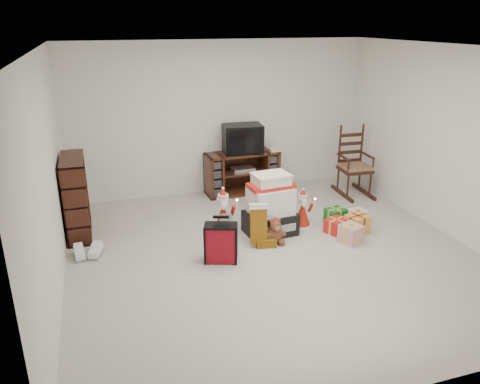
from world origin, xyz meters
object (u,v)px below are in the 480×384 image
(rocking_chair, at_px, (353,170))
(bookshelf, at_px, (76,198))
(red_suitcase, at_px, (221,243))
(gift_pile, at_px, (270,208))
(tv_stand, at_px, (242,173))
(teddy_bear, at_px, (275,233))
(crt_television, at_px, (243,139))
(sneaker_pair, at_px, (88,253))
(mrs_claus_figurine, at_px, (223,216))
(santa_figurine, at_px, (302,212))
(gift_cluster, at_px, (346,222))

(rocking_chair, bearing_deg, bookshelf, -172.85)
(red_suitcase, bearing_deg, gift_pile, 52.98)
(bookshelf, distance_m, rocking_chair, 4.42)
(tv_stand, relative_size, teddy_bear, 3.64)
(tv_stand, bearing_deg, teddy_bear, -97.83)
(crt_television, bearing_deg, sneaker_pair, -141.44)
(mrs_claus_figurine, bearing_deg, crt_television, 63.14)
(tv_stand, height_order, santa_figurine, tv_stand)
(sneaker_pair, xyz_separation_m, gift_cluster, (3.46, -0.29, 0.08))
(teddy_bear, distance_m, mrs_claus_figurine, 0.75)
(red_suitcase, bearing_deg, gift_cluster, 28.84)
(bookshelf, bearing_deg, santa_figurine, -13.35)
(rocking_chair, height_order, gift_pile, rocking_chair)
(sneaker_pair, relative_size, crt_television, 0.56)
(santa_figurine, distance_m, sneaker_pair, 2.93)
(red_suitcase, height_order, santa_figurine, same)
(santa_figurine, distance_m, gift_cluster, 0.62)
(tv_stand, relative_size, mrs_claus_figurine, 1.88)
(santa_figurine, bearing_deg, mrs_claus_figurine, 173.74)
(tv_stand, distance_m, bookshelf, 2.79)
(gift_pile, relative_size, red_suitcase, 1.47)
(gift_pile, height_order, mrs_claus_figurine, gift_pile)
(mrs_claus_figurine, distance_m, sneaker_pair, 1.82)
(bookshelf, height_order, rocking_chair, rocking_chair)
(mrs_claus_figurine, bearing_deg, sneaker_pair, -175.53)
(santa_figurine, bearing_deg, red_suitcase, -155.12)
(red_suitcase, bearing_deg, mrs_claus_figurine, 91.18)
(rocking_chair, relative_size, gift_pile, 1.42)
(tv_stand, relative_size, red_suitcase, 2.19)
(bookshelf, height_order, crt_television, crt_television)
(bookshelf, relative_size, gift_pile, 1.30)
(tv_stand, height_order, rocking_chair, rocking_chair)
(teddy_bear, distance_m, crt_television, 2.15)
(mrs_claus_figurine, bearing_deg, bookshelf, 162.61)
(tv_stand, height_order, teddy_bear, tv_stand)
(red_suitcase, bearing_deg, bookshelf, 159.59)
(bookshelf, relative_size, gift_cluster, 1.28)
(red_suitcase, distance_m, sneaker_pair, 1.69)
(rocking_chair, bearing_deg, mrs_claus_figurine, -157.22)
(santa_figurine, bearing_deg, gift_cluster, -29.43)
(gift_pile, bearing_deg, rocking_chair, 24.41)
(santa_figurine, distance_m, mrs_claus_figurine, 1.13)
(gift_pile, height_order, sneaker_pair, gift_pile)
(tv_stand, xyz_separation_m, santa_figurine, (0.38, -1.61, -0.13))
(tv_stand, xyz_separation_m, rocking_chair, (1.77, -0.59, 0.06))
(tv_stand, height_order, bookshelf, bookshelf)
(rocking_chair, bearing_deg, gift_cluster, -119.64)
(tv_stand, xyz_separation_m, bookshelf, (-2.64, -0.89, 0.17))
(bookshelf, distance_m, santa_figurine, 3.12)
(red_suitcase, bearing_deg, santa_figurine, 43.82)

